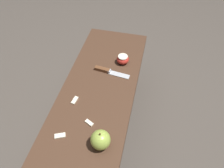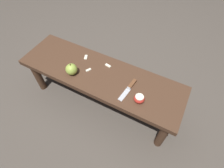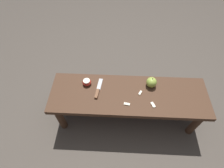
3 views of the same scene
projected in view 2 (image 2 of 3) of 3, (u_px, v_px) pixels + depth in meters
The scene contains 8 objects.
ground_plane at pixel (102, 101), 1.64m from camera, with size 8.00×8.00×0.00m, color #4C443D.
wooden_bench at pixel (100, 78), 1.37m from camera, with size 1.30×0.39×0.39m.
knife at pixel (130, 87), 1.24m from camera, with size 0.05×0.21×0.02m.
apple_whole at pixel (71, 69), 1.29m from camera, with size 0.09×0.09×0.10m.
apple_cut at pixel (139, 99), 1.16m from camera, with size 0.07×0.07×0.05m.
apple_slice_near_knife at pixel (88, 70), 1.34m from camera, with size 0.03×0.05×0.01m.
apple_slice_center at pixel (86, 57), 1.43m from camera, with size 0.04×0.05×0.01m.
apple_slice_near_bowl at pixel (108, 66), 1.37m from camera, with size 0.05×0.03×0.01m.
Camera 2 is at (-0.49, 0.72, 1.40)m, focal length 28.00 mm.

